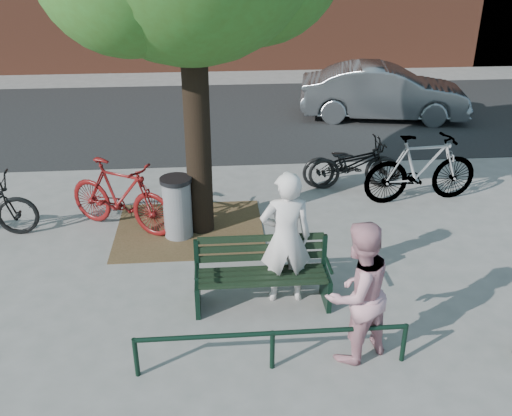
{
  "coord_description": "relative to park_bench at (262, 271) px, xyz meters",
  "views": [
    {
      "loc": [
        -0.59,
        -6.18,
        4.45
      ],
      "look_at": [
        -0.0,
        1.0,
        0.94
      ],
      "focal_mm": 40.0,
      "sensor_mm": 36.0,
      "label": 1
    }
  ],
  "objects": [
    {
      "name": "ground",
      "position": [
        0.0,
        -0.08,
        -0.48
      ],
      "size": [
        90.0,
        90.0,
        0.0
      ],
      "primitive_type": "plane",
      "color": "gray",
      "rests_on": "ground"
    },
    {
      "name": "dirt_pit",
      "position": [
        -1.0,
        2.12,
        -0.47
      ],
      "size": [
        2.4,
        2.0,
        0.02
      ],
      "primitive_type": "cube",
      "color": "brown",
      "rests_on": "ground"
    },
    {
      "name": "road",
      "position": [
        0.0,
        8.42,
        -0.47
      ],
      "size": [
        40.0,
        7.0,
        0.01
      ],
      "primitive_type": "cube",
      "color": "black",
      "rests_on": "ground"
    },
    {
      "name": "park_bench",
      "position": [
        0.0,
        0.0,
        0.0
      ],
      "size": [
        1.74,
        0.54,
        0.97
      ],
      "color": "black",
      "rests_on": "ground"
    },
    {
      "name": "guard_railing",
      "position": [
        0.0,
        -1.28,
        -0.08
      ],
      "size": [
        3.06,
        0.06,
        0.51
      ],
      "color": "black",
      "rests_on": "ground"
    },
    {
      "name": "person_left",
      "position": [
        0.31,
        0.07,
        0.44
      ],
      "size": [
        0.67,
        0.44,
        1.83
      ],
      "primitive_type": "imported",
      "rotation": [
        0.0,
        0.0,
        3.15
      ],
      "color": "beige",
      "rests_on": "ground"
    },
    {
      "name": "person_right",
      "position": [
        0.95,
        -1.13,
        0.38
      ],
      "size": [
        1.04,
        0.96,
        1.71
      ],
      "primitive_type": "imported",
      "rotation": [
        0.0,
        0.0,
        3.62
      ],
      "color": "#CA8B96",
      "rests_on": "ground"
    },
    {
      "name": "litter_bin",
      "position": [
        -1.17,
        1.92,
        0.04
      ],
      "size": [
        0.5,
        0.5,
        1.02
      ],
      "color": "gray",
      "rests_on": "ground"
    },
    {
      "name": "bicycle_b",
      "position": [
        -2.09,
        2.26,
        0.12
      ],
      "size": [
        2.01,
        1.48,
        1.2
      ],
      "primitive_type": "imported",
      "rotation": [
        0.0,
        0.0,
        1.05
      ],
      "color": "#590C0C",
      "rests_on": "ground"
    },
    {
      "name": "bicycle_c",
      "position": [
        2.1,
        3.61,
        -0.01
      ],
      "size": [
        1.79,
        0.65,
        0.93
      ],
      "primitive_type": "imported",
      "rotation": [
        0.0,
        0.0,
        1.56
      ],
      "color": "black",
      "rests_on": "ground"
    },
    {
      "name": "bicycle_d",
      "position": [
        3.13,
        2.93,
        0.16
      ],
      "size": [
        2.16,
        0.8,
        1.27
      ],
      "primitive_type": "imported",
      "rotation": [
        0.0,
        0.0,
        1.67
      ],
      "color": "gray",
      "rests_on": "ground"
    },
    {
      "name": "bicycle_e",
      "position": [
        2.02,
        3.67,
        0.0
      ],
      "size": [
        1.83,
        0.65,
        0.96
      ],
      "primitive_type": "imported",
      "rotation": [
        0.0,
        0.0,
        1.56
      ],
      "color": "black",
      "rests_on": "ground"
    },
    {
      "name": "parked_car",
      "position": [
        3.89,
        7.98,
        0.22
      ],
      "size": [
        4.45,
        2.22,
        1.4
      ],
      "primitive_type": "imported",
      "rotation": [
        0.0,
        0.0,
        1.39
      ],
      "color": "slate",
      "rests_on": "ground"
    }
  ]
}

